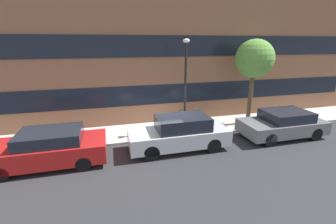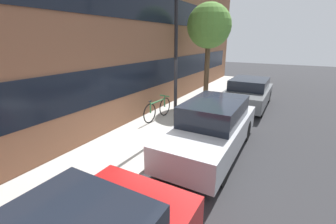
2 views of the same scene
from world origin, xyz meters
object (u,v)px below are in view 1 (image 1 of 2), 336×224
Objects in this scene: lamp_post at (186,77)px; fire_hydrant at (45,138)px; parked_car_silver at (180,133)px; parked_car_grey at (283,124)px; parked_car_red at (49,148)px; bicycle at (189,116)px; street_tree at (254,59)px.

fire_hydrant is at bearing 179.61° from lamp_post.
parked_car_grey is (5.33, 0.00, -0.06)m from parked_car_silver.
parked_car_red is 7.11m from bicycle.
parked_car_grey is at bearing -18.91° from lamp_post.
parked_car_silver is 5.81m from street_tree.
fire_hydrant is at bearing -168.27° from bicycle.
bicycle is at bearing 60.13° from lamp_post.
parked_car_grey is at bearing -180.00° from parked_car_silver.
street_tree is 1.00× the size of lamp_post.
bicycle is at bearing 8.44° from fire_hydrant.
fire_hydrant is at bearing -8.29° from parked_car_grey.
lamp_post is (6.47, -0.04, 2.46)m from fire_hydrant.
lamp_post is (-3.90, -0.33, -0.72)m from street_tree.
fire_hydrant is 10.85m from street_tree.
fire_hydrant is at bearing -15.73° from parked_car_silver.
parked_car_red is 0.93× the size of street_tree.
parked_car_grey is 5.66× the size of fire_hydrant.
parked_car_grey reaches higher than fire_hydrant.
street_tree is at bearing -157.89° from parked_car_silver.
bicycle is (1.39, 2.66, -0.21)m from parked_car_silver.
lamp_post is (-4.57, 1.57, 2.26)m from parked_car_grey.
lamp_post reaches higher than bicycle.
lamp_post is (5.96, 1.57, 2.24)m from parked_car_red.
lamp_post is at bearing -116.58° from bicycle.
street_tree is at bearing 1.56° from fire_hydrant.
lamp_post reaches higher than fire_hydrant.
parked_car_grey is 4.76m from bicycle.
bicycle is (6.59, 2.66, -0.16)m from parked_car_red.
parked_car_silver is 0.94× the size of street_tree.
parked_car_red is 10.53m from parked_car_grey.
street_tree is (-0.67, 1.89, 2.98)m from parked_car_grey.
parked_car_red is 1.04× the size of parked_car_grey.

